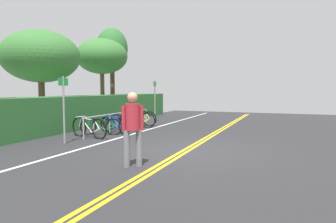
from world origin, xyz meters
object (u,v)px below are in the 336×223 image
object	(u,v)px
bicycle_0	(89,128)
sign_post_far	(155,97)
bike_rack	(120,117)
tree_mid	(41,57)
pedestrian	(133,124)
sign_post_near	(64,103)
tree_far_right	(102,57)
bicycle_4	(126,121)
bicycle_6	(141,118)
tree_extra	(112,50)
bicycle_2	(115,125)
bicycle_5	(137,120)
bicycle_3	(118,123)
bicycle_1	(101,126)

from	to	relation	value
bicycle_0	sign_post_far	size ratio (longest dim) A/B	0.82
bike_rack	tree_mid	world-z (taller)	tree_mid
pedestrian	sign_post_near	distance (m)	3.86
tree_far_right	bicycle_4	bearing A→B (deg)	-132.57
bicycle_6	sign_post_far	distance (m)	1.77
tree_mid	bicycle_0	bearing A→B (deg)	-112.96
bike_rack	tree_extra	distance (m)	8.01
bicycle_2	bicycle_5	bearing A→B (deg)	0.73
bicycle_3	bicycle_5	xyz separation A→B (m)	(1.28, -0.25, 0.03)
bicycle_4	sign_post_near	size ratio (longest dim) A/B	0.79
bicycle_4	sign_post_far	size ratio (longest dim) A/B	0.77
bicycle_3	pedestrian	world-z (taller)	pedestrian
bicycle_3	sign_post_near	world-z (taller)	sign_post_near
bicycle_6	tree_far_right	distance (m)	4.80
tree_extra	tree_mid	bearing A→B (deg)	-177.67
tree_mid	bicycle_4	bearing A→B (deg)	-73.39
tree_extra	bicycle_1	bearing A→B (deg)	-150.98
bike_rack	bicycle_0	size ratio (longest dim) A/B	2.77
bicycle_1	tree_far_right	world-z (taller)	tree_far_right
bicycle_4	bicycle_5	world-z (taller)	bicycle_5
bicycle_6	sign_post_far	world-z (taller)	sign_post_far
sign_post_near	bicycle_2	bearing A→B (deg)	-4.91
bicycle_1	bicycle_6	bearing A→B (deg)	-0.58
bike_rack	bicycle_3	distance (m)	0.30
tree_extra	bicycle_3	bearing A→B (deg)	-146.21
bike_rack	tree_extra	xyz separation A→B (m)	(5.84, 4.05, 3.69)
bicycle_5	pedestrian	bearing A→B (deg)	-153.08
bicycle_3	sign_post_far	size ratio (longest dim) A/B	0.76
bicycle_1	sign_post_far	size ratio (longest dim) A/B	0.73
bike_rack	bicycle_1	bearing A→B (deg)	175.34
bicycle_0	tree_extra	size ratio (longest dim) A/B	0.32
bicycle_6	bike_rack	bearing A→B (deg)	-177.99
bicycle_5	bicycle_2	bearing A→B (deg)	-179.27
bike_rack	bicycle_0	bearing A→B (deg)	177.30
bicycle_2	sign_post_near	distance (m)	2.86
bicycle_3	tree_extra	size ratio (longest dim) A/B	0.30
tree_extra	sign_post_near	bearing A→B (deg)	-156.64
bike_rack	tree_far_right	world-z (taller)	tree_far_right
bicycle_4	sign_post_near	xyz separation A→B (m)	(-3.96, -0.01, 0.98)
bicycle_1	tree_extra	xyz separation A→B (m)	(7.11, 3.94, 3.96)
bicycle_3	sign_post_near	bearing A→B (deg)	-179.28
bicycle_3	bicycle_4	bearing A→B (deg)	-2.84
sign_post_near	bike_rack	bearing A→B (deg)	-1.46
pedestrian	tree_far_right	bearing A→B (deg)	37.47
bicycle_4	sign_post_far	bearing A→B (deg)	-2.49
sign_post_near	tree_mid	world-z (taller)	tree_mid
tree_mid	bicycle_5	bearing A→B (deg)	-66.08
bike_rack	tree_extra	size ratio (longest dim) A/B	0.89
bicycle_2	bicycle_3	bearing A→B (deg)	23.13
bicycle_4	sign_post_far	world-z (taller)	sign_post_far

